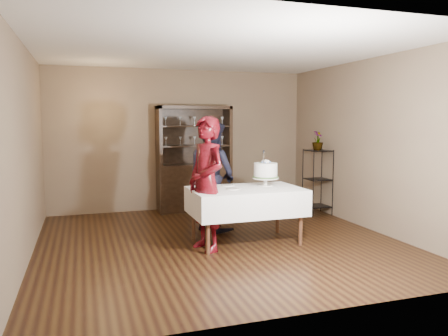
{
  "coord_description": "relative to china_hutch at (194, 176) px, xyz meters",
  "views": [
    {
      "loc": [
        -1.83,
        -5.85,
        1.74
      ],
      "look_at": [
        0.11,
        0.1,
        1.05
      ],
      "focal_mm": 35.0,
      "sensor_mm": 36.0,
      "label": 1
    }
  ],
  "objects": [
    {
      "name": "floor",
      "position": [
        -0.2,
        -2.25,
        -0.66
      ],
      "size": [
        5.0,
        5.0,
        0.0
      ],
      "primitive_type": "plane",
      "color": "black",
      "rests_on": "ground"
    },
    {
      "name": "ceiling",
      "position": [
        -0.2,
        -2.25,
        2.04
      ],
      "size": [
        5.0,
        5.0,
        0.0
      ],
      "primitive_type": "plane",
      "rotation": [
        3.14,
        0.0,
        0.0
      ],
      "color": "silver",
      "rests_on": "back_wall"
    },
    {
      "name": "back_wall",
      "position": [
        -0.2,
        0.25,
        0.69
      ],
      "size": [
        5.0,
        0.02,
        2.7
      ],
      "primitive_type": "cube",
      "color": "brown",
      "rests_on": "floor"
    },
    {
      "name": "wall_left",
      "position": [
        -2.7,
        -2.25,
        0.69
      ],
      "size": [
        0.02,
        5.0,
        2.7
      ],
      "primitive_type": "cube",
      "color": "brown",
      "rests_on": "floor"
    },
    {
      "name": "wall_right",
      "position": [
        2.3,
        -2.25,
        0.69
      ],
      "size": [
        0.02,
        5.0,
        2.7
      ],
      "primitive_type": "cube",
      "color": "brown",
      "rests_on": "floor"
    },
    {
      "name": "china_hutch",
      "position": [
        0.0,
        0.0,
        0.0
      ],
      "size": [
        1.4,
        0.48,
        2.0
      ],
      "color": "black",
      "rests_on": "floor"
    },
    {
      "name": "plant_etagere",
      "position": [
        2.08,
        -1.05,
        -0.01
      ],
      "size": [
        0.42,
        0.42,
        1.2
      ],
      "color": "black",
      "rests_on": "floor"
    },
    {
      "name": "cake_table",
      "position": [
        0.14,
        -2.42,
        -0.07
      ],
      "size": [
        1.57,
        0.97,
        0.78
      ],
      "rotation": [
        0.0,
        0.0,
        0.01
      ],
      "color": "silver",
      "rests_on": "floor"
    },
    {
      "name": "woman",
      "position": [
        -0.48,
        -2.57,
        0.23
      ],
      "size": [
        0.62,
        0.76,
        1.79
      ],
      "primitive_type": "imported",
      "rotation": [
        0.0,
        0.0,
        -1.24
      ],
      "color": "#3A0507",
      "rests_on": "floor"
    },
    {
      "name": "man",
      "position": [
        -0.1,
        -1.56,
        0.2
      ],
      "size": [
        0.96,
        1.04,
        1.72
      ],
      "primitive_type": "imported",
      "rotation": [
        0.0,
        0.0,
        2.04
      ],
      "color": "black",
      "rests_on": "floor"
    },
    {
      "name": "cake",
      "position": [
        0.5,
        -2.29,
        0.33
      ],
      "size": [
        0.38,
        0.38,
        0.53
      ],
      "rotation": [
        0.0,
        0.0,
        0.13
      ],
      "color": "white",
      "rests_on": "cake_table"
    },
    {
      "name": "plate_near",
      "position": [
        -0.07,
        -2.46,
        0.12
      ],
      "size": [
        0.25,
        0.25,
        0.01
      ],
      "primitive_type": "cylinder",
      "rotation": [
        0.0,
        0.0,
        0.42
      ],
      "color": "white",
      "rests_on": "cake_table"
    },
    {
      "name": "plate_far",
      "position": [
        -0.03,
        -2.12,
        0.12
      ],
      "size": [
        0.2,
        0.2,
        0.01
      ],
      "primitive_type": "cylinder",
      "rotation": [
        0.0,
        0.0,
        0.05
      ],
      "color": "white",
      "rests_on": "cake_table"
    },
    {
      "name": "potted_plant",
      "position": [
        2.07,
        -1.05,
        0.7
      ],
      "size": [
        0.27,
        0.27,
        0.35
      ],
      "primitive_type": "imported",
      "rotation": [
        0.0,
        0.0,
        0.52
      ],
      "color": "#3C622E",
      "rests_on": "plant_etagere"
    }
  ]
}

